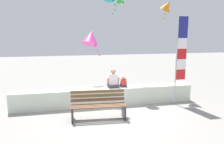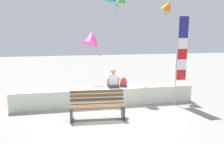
{
  "view_description": "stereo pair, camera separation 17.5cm",
  "coord_description": "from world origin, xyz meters",
  "px_view_note": "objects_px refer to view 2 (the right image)",
  "views": [
    {
      "loc": [
        -1.48,
        -6.76,
        2.72
      ],
      "look_at": [
        0.25,
        1.2,
        1.26
      ],
      "focal_mm": 35.31,
      "sensor_mm": 36.0,
      "label": 1
    },
    {
      "loc": [
        -1.31,
        -6.79,
        2.72
      ],
      "look_at": [
        0.25,
        1.2,
        1.26
      ],
      "focal_mm": 35.31,
      "sensor_mm": 36.0,
      "label": 2
    }
  ],
  "objects_px": {
    "park_bench": "(97,106)",
    "flag_banner": "(180,54)",
    "kite_magenta": "(91,38)",
    "person_adult": "(113,80)",
    "person_child": "(124,83)",
    "kite_orange": "(168,6)"
  },
  "relations": [
    {
      "from": "person_adult",
      "to": "kite_magenta",
      "type": "relative_size",
      "value": 0.63
    },
    {
      "from": "flag_banner",
      "to": "kite_orange",
      "type": "bearing_deg",
      "value": 85.45
    },
    {
      "from": "park_bench",
      "to": "flag_banner",
      "type": "distance_m",
      "value": 3.66
    },
    {
      "from": "park_bench",
      "to": "kite_orange",
      "type": "distance_m",
      "value": 5.29
    },
    {
      "from": "person_child",
      "to": "kite_magenta",
      "type": "bearing_deg",
      "value": 129.66
    },
    {
      "from": "kite_orange",
      "to": "kite_magenta",
      "type": "height_order",
      "value": "kite_orange"
    },
    {
      "from": "person_adult",
      "to": "kite_orange",
      "type": "relative_size",
      "value": 0.83
    },
    {
      "from": "kite_magenta",
      "to": "person_child",
      "type": "bearing_deg",
      "value": -50.34
    },
    {
      "from": "person_adult",
      "to": "flag_banner",
      "type": "relative_size",
      "value": 0.22
    },
    {
      "from": "flag_banner",
      "to": "kite_magenta",
      "type": "xyz_separation_m",
      "value": [
        -3.11,
        1.82,
        0.56
      ]
    },
    {
      "from": "park_bench",
      "to": "flag_banner",
      "type": "relative_size",
      "value": 0.54
    },
    {
      "from": "flag_banner",
      "to": "person_adult",
      "type": "bearing_deg",
      "value": 168.05
    },
    {
      "from": "park_bench",
      "to": "person_child",
      "type": "distance_m",
      "value": 1.83
    },
    {
      "from": "kite_magenta",
      "to": "person_adult",
      "type": "bearing_deg",
      "value": -62.65
    },
    {
      "from": "person_adult",
      "to": "kite_orange",
      "type": "distance_m",
      "value": 3.98
    },
    {
      "from": "kite_magenta",
      "to": "kite_orange",
      "type": "bearing_deg",
      "value": -6.02
    },
    {
      "from": "person_child",
      "to": "flag_banner",
      "type": "bearing_deg",
      "value": -14.25
    },
    {
      "from": "person_child",
      "to": "flag_banner",
      "type": "xyz_separation_m",
      "value": [
        2.03,
        -0.52,
        1.13
      ]
    },
    {
      "from": "flag_banner",
      "to": "kite_magenta",
      "type": "height_order",
      "value": "flag_banner"
    },
    {
      "from": "person_adult",
      "to": "flag_banner",
      "type": "bearing_deg",
      "value": -11.95
    },
    {
      "from": "flag_banner",
      "to": "kite_magenta",
      "type": "bearing_deg",
      "value": 149.7
    },
    {
      "from": "kite_orange",
      "to": "kite_magenta",
      "type": "relative_size",
      "value": 0.76
    }
  ]
}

